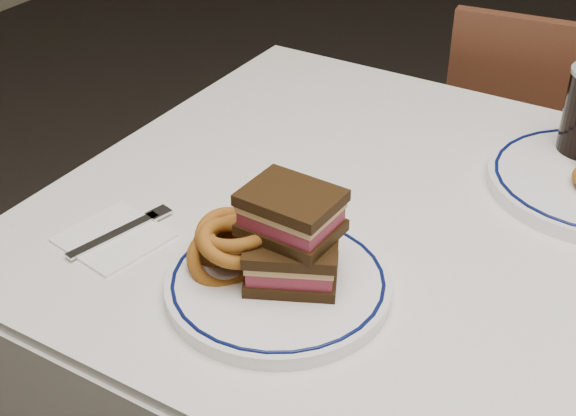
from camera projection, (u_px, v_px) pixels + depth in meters
The scene contains 7 objects.
dining_table at pixel (507, 317), 1.07m from camera, with size 1.27×0.87×0.75m.
chair_far at pixel (537, 177), 1.73m from camera, with size 0.43×0.43×0.84m.
main_plate at pixel (278, 284), 0.95m from camera, with size 0.27×0.27×0.02m.
reuben_sandwich at pixel (291, 237), 0.92m from camera, with size 0.13×0.12×0.11m.
onion_rings_main at pixel (230, 242), 0.95m from camera, with size 0.14×0.12×0.10m.
ketchup_ramekin at pixel (283, 213), 1.03m from camera, with size 0.06×0.06×0.03m.
napkin_fork at pixel (116, 236), 1.04m from camera, with size 0.14×0.16×0.01m.
Camera 1 is at (0.17, -0.85, 1.36)m, focal length 50.00 mm.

